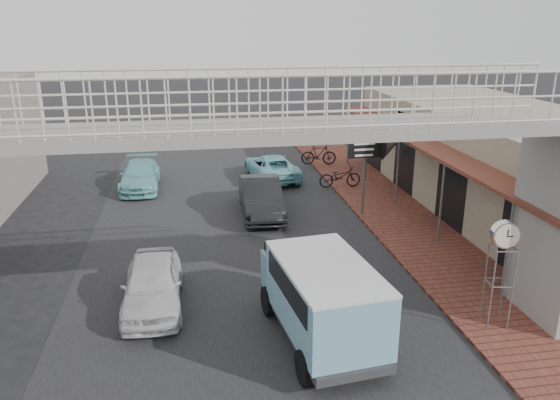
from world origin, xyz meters
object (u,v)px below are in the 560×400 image
object	(u,v)px
white_hatchback	(153,284)
motorcycle_far	(319,154)
street_clock	(505,239)
arrow_sign	(386,145)
angkot_van	(322,291)
angkot_curb	(271,167)
dark_sedan	(261,197)
motorcycle_near	(340,176)
angkot_far	(140,176)

from	to	relation	value
white_hatchback	motorcycle_far	distance (m)	15.78
street_clock	arrow_sign	size ratio (longest dim) A/B	0.81
angkot_van	angkot_curb	bearing A→B (deg)	79.38
street_clock	motorcycle_far	bearing A→B (deg)	101.41
dark_sedan	motorcycle_near	distance (m)	4.86
motorcycle_far	street_clock	distance (m)	16.33
motorcycle_far	angkot_curb	bearing A→B (deg)	133.03
street_clock	dark_sedan	bearing A→B (deg)	125.57
angkot_curb	angkot_far	xyz separation A→B (m)	(-6.16, -0.56, 0.00)
angkot_curb	motorcycle_near	bearing A→B (deg)	134.66
dark_sedan	angkot_van	size ratio (longest dim) A/B	0.97
angkot_far	street_clock	bearing A→B (deg)	-55.09
motorcycle_far	arrow_sign	bearing A→B (deg)	-166.04
arrow_sign	angkot_van	bearing A→B (deg)	-120.76
motorcycle_near	dark_sedan	bearing A→B (deg)	124.88
angkot_curb	motorcycle_near	world-z (taller)	angkot_curb
angkot_far	street_clock	distance (m)	16.86
dark_sedan	arrow_sign	size ratio (longest dim) A/B	1.29
angkot_curb	motorcycle_far	bearing A→B (deg)	-152.32
motorcycle_far	street_clock	size ratio (longest dim) A/B	0.67
angkot_curb	angkot_van	xyz separation A→B (m)	(-0.99, -14.22, 0.74)
angkot_van	motorcycle_near	world-z (taller)	angkot_van
angkot_curb	motorcycle_far	size ratio (longest dim) A/B	2.34
street_clock	motorcycle_near	bearing A→B (deg)	102.17
angkot_curb	arrow_sign	bearing A→B (deg)	114.28
dark_sedan	motorcycle_near	size ratio (longest dim) A/B	2.27
angkot_curb	angkot_van	size ratio (longest dim) A/B	0.96
white_hatchback	motorcycle_far	size ratio (longest dim) A/B	2.07
angkot_far	street_clock	world-z (taller)	street_clock
dark_sedan	angkot_van	bearing A→B (deg)	-87.04
motorcycle_far	arrow_sign	world-z (taller)	arrow_sign
white_hatchback	angkot_van	size ratio (longest dim) A/B	0.85
angkot_curb	white_hatchback	bearing A→B (deg)	60.18
angkot_curb	angkot_far	distance (m)	6.19
street_clock	arrow_sign	distance (m)	8.46
motorcycle_near	motorcycle_far	size ratio (longest dim) A/B	1.04
angkot_far	motorcycle_far	xyz separation A→B (m)	(8.96, 2.48, 0.05)
white_hatchback	angkot_curb	xyz separation A→B (m)	(5.02, 11.79, -0.05)
angkot_curb	street_clock	xyz separation A→B (m)	(3.43, -14.31, 1.78)
angkot_far	motorcycle_near	size ratio (longest dim) A/B	2.16
dark_sedan	motorcycle_near	world-z (taller)	dark_sedan
white_hatchback	angkot_far	bearing A→B (deg)	95.94
angkot_van	motorcycle_far	distance (m)	16.59
street_clock	arrow_sign	bearing A→B (deg)	98.53
dark_sedan	angkot_curb	bearing A→B (deg)	78.40
motorcycle_far	street_clock	bearing A→B (deg)	-169.15
angkot_far	arrow_sign	distance (m)	11.27
street_clock	angkot_far	bearing A→B (deg)	134.09
dark_sedan	angkot_van	distance (m)	9.24
motorcycle_near	street_clock	bearing A→B (deg)	-176.93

